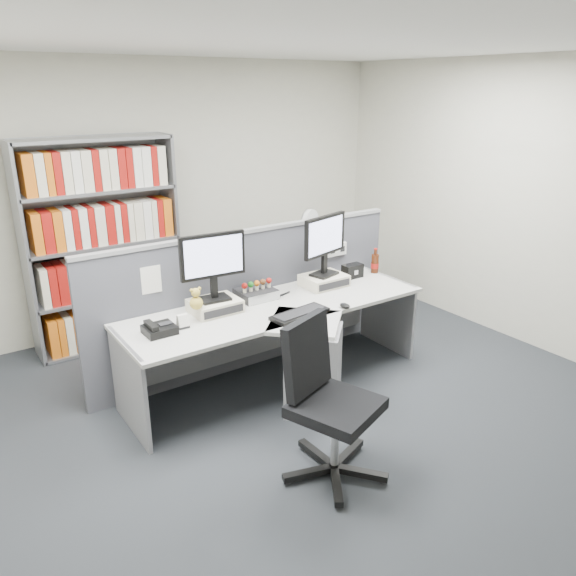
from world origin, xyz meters
TOP-DOWN VIEW (x-y plane):
  - ground at (0.00, 0.00)m, footprint 5.50×5.50m
  - room_shell at (0.00, 0.00)m, footprint 5.04×5.54m
  - partition at (0.00, 1.25)m, footprint 3.00×0.08m
  - desk at (0.00, 0.60)m, footprint 2.60×1.20m
  - monitor_riser_left at (-0.48, 0.98)m, footprint 0.38×0.31m
  - monitor_riser_right at (0.62, 0.98)m, footprint 0.38×0.31m
  - monitor_left at (-0.48, 0.98)m, footprint 0.53×0.19m
  - monitor_right at (0.62, 0.98)m, footprint 0.52×0.23m
  - desktop_pc at (-0.06, 1.05)m, footprint 0.30×0.27m
  - figurines at (-0.06, 1.03)m, footprint 0.29×0.05m
  - keyboard at (0.03, 0.53)m, footprint 0.51×0.24m
  - mouse at (0.42, 0.45)m, footprint 0.07×0.11m
  - desk_phone at (-1.02, 0.83)m, footprint 0.22×0.20m
  - desk_calendar at (-0.83, 0.82)m, footprint 0.09×0.07m
  - plush_toy at (-0.69, 0.88)m, footprint 0.10×0.10m
  - speaker at (0.98, 1.01)m, footprint 0.19×0.11m
  - cola_bottle at (1.25, 1.00)m, footprint 0.07×0.07m
  - shelving_unit at (-0.90, 2.44)m, footprint 1.41×0.40m
  - filing_cabinet at (1.20, 1.99)m, footprint 0.45×0.61m
  - desk_fan at (1.20, 1.99)m, footprint 0.28×0.18m
  - office_chair at (-0.39, -0.34)m, footprint 0.69×0.67m

SIDE VIEW (x-z plane):
  - ground at x=0.00m, z-range 0.00..0.00m
  - filing_cabinet at x=1.20m, z-range 0.00..0.70m
  - desk at x=0.00m, z-range 0.10..0.82m
  - office_chair at x=-0.39m, z-range 0.04..1.08m
  - partition at x=0.00m, z-range 0.01..1.29m
  - keyboard at x=0.03m, z-range 0.72..0.75m
  - mouse at x=0.42m, z-range 0.72..0.76m
  - desk_phone at x=-1.02m, z-range 0.71..0.80m
  - desktop_pc at x=-0.06m, z-range 0.72..0.80m
  - desk_calendar at x=-0.83m, z-range 0.71..0.82m
  - monitor_riser_left at x=-0.48m, z-range 0.72..0.82m
  - monitor_riser_right at x=0.62m, z-range 0.72..0.82m
  - speaker at x=0.98m, z-range 0.72..0.85m
  - cola_bottle at x=1.25m, z-range 0.69..0.93m
  - figurines at x=-0.06m, z-range 0.81..0.89m
  - plush_toy at x=-0.69m, z-range 0.81..0.98m
  - shelving_unit at x=-0.90m, z-range -0.02..1.98m
  - desk_fan at x=1.20m, z-range 0.76..1.24m
  - monitor_left at x=-0.48m, z-range 0.87..1.41m
  - monitor_right at x=0.62m, z-range 0.87..1.42m
  - room_shell at x=0.00m, z-range 0.43..3.15m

